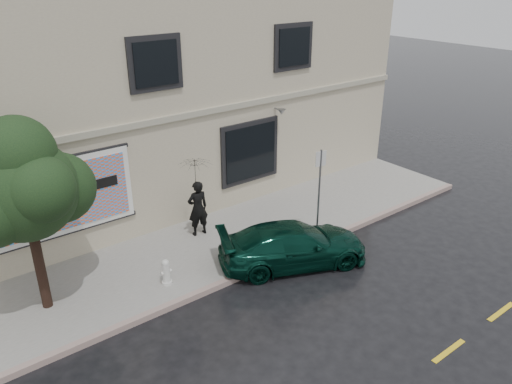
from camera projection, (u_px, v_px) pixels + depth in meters
ground at (268, 310)px, 12.09m from camera, size 90.00×90.00×0.00m
sidewalk at (198, 252)px, 14.40m from camera, size 20.00×3.50×0.15m
curb at (232, 279)px, 13.14m from camera, size 20.00×0.18×0.16m
building at (105, 97)px, 17.13m from camera, size 20.00×8.12×7.00m
billboard at (55, 199)px, 13.00m from camera, size 4.30×0.16×2.20m
car at (293, 245)px, 13.74m from camera, size 4.49×3.26×1.20m
pedestrian at (198, 208)px, 14.86m from camera, size 0.68×0.48×1.74m
umbrella at (196, 169)px, 14.35m from camera, size 1.34×1.34×0.75m
street_tree at (24, 191)px, 10.75m from camera, size 2.30×2.30×4.21m
fire_hydrant at (166, 272)px, 12.70m from camera, size 0.29×0.27×0.71m
sign_pole at (319, 187)px, 14.38m from camera, size 0.34×0.09×2.78m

